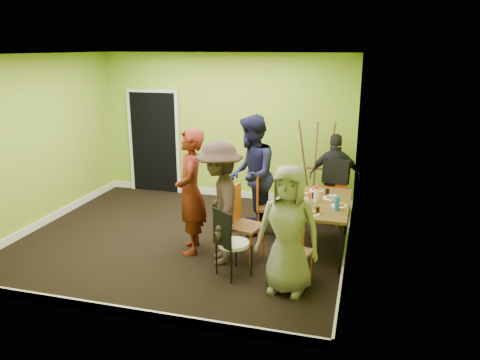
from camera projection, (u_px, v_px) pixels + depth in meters
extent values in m
plane|color=black|center=(184.00, 238.00, 7.35)|extent=(5.00, 5.00, 0.00)
cube|color=#96C232|center=(225.00, 127.00, 9.05)|extent=(5.00, 0.04, 2.80)
cube|color=#96C232|center=(98.00, 196.00, 4.88)|extent=(5.00, 0.04, 2.80)
cube|color=#96C232|center=(38.00, 142.00, 7.60)|extent=(0.04, 4.50, 2.80)
cube|color=#96C232|center=(352.00, 162.00, 6.33)|extent=(0.04, 4.50, 2.80)
cube|color=white|center=(177.00, 54.00, 6.58)|extent=(5.00, 4.50, 0.04)
cube|color=black|center=(154.00, 142.00, 9.51)|extent=(1.00, 0.05, 2.04)
cube|color=white|center=(290.00, 182.00, 8.97)|extent=(0.50, 0.04, 0.55)
cylinder|color=black|center=(282.00, 243.00, 6.31)|extent=(0.04, 0.04, 0.71)
cylinder|color=black|center=(341.00, 249.00, 6.11)|extent=(0.04, 0.04, 0.71)
cylinder|color=black|center=(297.00, 209.00, 7.59)|extent=(0.04, 0.04, 0.71)
cylinder|color=black|center=(346.00, 214.00, 7.39)|extent=(0.04, 0.04, 0.71)
cube|color=brown|center=(318.00, 203.00, 6.75)|extent=(0.90, 1.50, 0.04)
cylinder|color=orange|center=(259.00, 217.00, 7.58)|extent=(0.03, 0.03, 0.48)
cylinder|color=orange|center=(258.00, 225.00, 7.23)|extent=(0.03, 0.03, 0.48)
cylinder|color=orange|center=(281.00, 217.00, 7.56)|extent=(0.03, 0.03, 0.48)
cylinder|color=orange|center=(282.00, 226.00, 7.21)|extent=(0.03, 0.03, 0.48)
cube|color=brown|center=(270.00, 207.00, 7.33)|extent=(0.51, 0.51, 0.04)
cube|color=orange|center=(258.00, 189.00, 7.26)|extent=(0.12, 0.40, 0.53)
cylinder|color=orange|center=(241.00, 236.00, 6.83)|extent=(0.03, 0.03, 0.49)
cylinder|color=orange|center=(228.00, 245.00, 6.52)|extent=(0.03, 0.03, 0.49)
cylinder|color=orange|center=(263.00, 241.00, 6.65)|extent=(0.03, 0.03, 0.49)
cylinder|color=orange|center=(251.00, 250.00, 6.34)|extent=(0.03, 0.03, 0.49)
cube|color=brown|center=(246.00, 227.00, 6.52)|extent=(0.53, 0.53, 0.04)
cube|color=orange|center=(233.00, 204.00, 6.54)|extent=(0.14, 0.41, 0.54)
cylinder|color=orange|center=(343.00, 209.00, 7.98)|extent=(0.03, 0.03, 0.48)
cylinder|color=orange|center=(323.00, 205.00, 8.14)|extent=(0.03, 0.03, 0.48)
cylinder|color=orange|center=(337.00, 215.00, 7.68)|extent=(0.03, 0.03, 0.48)
cylinder|color=orange|center=(316.00, 211.00, 7.84)|extent=(0.03, 0.03, 0.48)
cube|color=brown|center=(331.00, 197.00, 7.85)|extent=(0.51, 0.51, 0.04)
cube|color=orange|center=(335.00, 177.00, 7.94)|extent=(0.40, 0.12, 0.53)
cylinder|color=orange|center=(279.00, 269.00, 5.90)|extent=(0.02, 0.02, 0.40)
cylinder|color=orange|center=(301.00, 275.00, 5.76)|extent=(0.02, 0.02, 0.40)
cylinder|color=orange|center=(289.00, 260.00, 6.16)|extent=(0.02, 0.02, 0.40)
cylinder|color=orange|center=(311.00, 265.00, 6.01)|extent=(0.02, 0.02, 0.40)
cube|color=brown|center=(296.00, 252.00, 5.90)|extent=(0.44, 0.44, 0.04)
cube|color=orange|center=(291.00, 239.00, 5.69)|extent=(0.34, 0.12, 0.45)
cylinder|color=black|center=(216.00, 259.00, 6.15)|extent=(0.03, 0.03, 0.43)
cylinder|color=black|center=(231.00, 268.00, 5.90)|extent=(0.03, 0.03, 0.43)
cylinder|color=black|center=(236.00, 252.00, 6.34)|extent=(0.03, 0.03, 0.43)
cylinder|color=black|center=(251.00, 261.00, 6.09)|extent=(0.03, 0.03, 0.43)
cylinder|color=white|center=(234.00, 244.00, 6.06)|extent=(0.40, 0.40, 0.05)
cube|color=black|center=(222.00, 229.00, 5.88)|extent=(0.31, 0.24, 0.48)
cylinder|color=brown|center=(304.00, 164.00, 8.53)|extent=(0.24, 0.39, 1.67)
cylinder|color=brown|center=(328.00, 166.00, 8.42)|extent=(0.24, 0.39, 1.67)
cylinder|color=brown|center=(315.00, 169.00, 8.25)|extent=(0.04, 0.38, 1.63)
cube|color=brown|center=(316.00, 168.00, 8.44)|extent=(0.45, 0.04, 0.04)
cylinder|color=white|center=(304.00, 192.00, 7.18)|extent=(0.21, 0.21, 0.01)
cylinder|color=white|center=(293.00, 207.00, 6.48)|extent=(0.22, 0.22, 0.01)
cylinder|color=white|center=(316.00, 190.00, 7.24)|extent=(0.22, 0.22, 0.01)
cylinder|color=white|center=(311.00, 214.00, 6.24)|extent=(0.24, 0.24, 0.01)
cylinder|color=white|center=(331.00, 198.00, 6.87)|extent=(0.25, 0.25, 0.01)
cylinder|color=white|center=(339.00, 206.00, 6.55)|extent=(0.22, 0.22, 0.01)
cylinder|color=white|center=(316.00, 195.00, 6.72)|extent=(0.07, 0.07, 0.20)
cylinder|color=blue|center=(337.00, 203.00, 6.37)|extent=(0.07, 0.07, 0.19)
cylinder|color=orange|center=(309.00, 195.00, 6.91)|extent=(0.04, 0.04, 0.08)
cylinder|color=black|center=(314.00, 195.00, 6.88)|extent=(0.07, 0.07, 0.09)
cylinder|color=black|center=(327.00, 192.00, 7.03)|extent=(0.06, 0.06, 0.09)
cylinder|color=black|center=(317.00, 210.00, 6.27)|extent=(0.06, 0.06, 0.09)
imported|color=white|center=(304.00, 202.00, 6.58)|extent=(0.13, 0.13, 0.10)
imported|color=white|center=(333.00, 198.00, 6.73)|extent=(0.11, 0.11, 0.10)
imported|color=#5B1A0F|center=(191.00, 192.00, 6.66)|extent=(0.62, 0.77, 1.82)
imported|color=#161738|center=(251.00, 175.00, 7.36)|extent=(0.88, 1.04, 1.90)
imported|color=#332222|center=(220.00, 203.00, 6.34)|extent=(0.99, 1.26, 1.72)
imported|color=black|center=(335.00, 176.00, 8.07)|extent=(0.89, 0.41, 1.49)
imported|color=gray|center=(288.00, 230.00, 5.58)|extent=(0.83, 0.59, 1.59)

